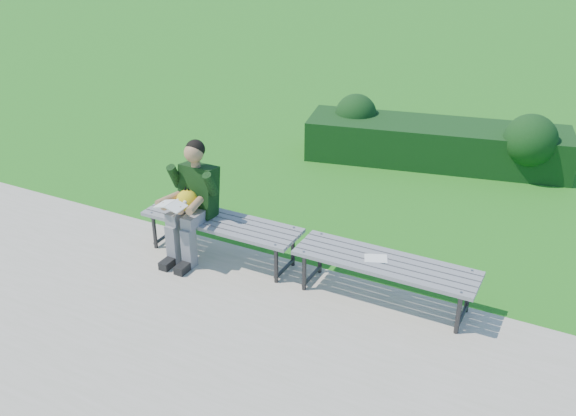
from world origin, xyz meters
name	(u,v)px	position (x,y,z in m)	size (l,w,h in m)	color
ground	(300,264)	(0.00, 0.00, 0.00)	(80.00, 80.00, 0.00)	#1C6E1C
walkway	(211,355)	(0.00, -1.75, 0.01)	(30.00, 3.50, 0.02)	beige
hedge	(441,140)	(0.56, 3.56, 0.36)	(3.92, 1.73, 0.94)	#113B10
bench_left	(221,225)	(-0.82, -0.28, 0.42)	(1.80, 0.50, 0.46)	slate
bench_right	(385,266)	(1.06, -0.27, 0.42)	(1.80, 0.50, 0.46)	slate
seated_boy	(192,198)	(-1.12, -0.37, 0.71)	(0.56, 0.76, 1.31)	gray
paper_sheet	(376,258)	(0.96, -0.27, 0.47)	(0.26, 0.23, 0.01)	white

